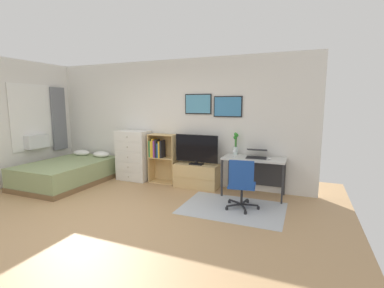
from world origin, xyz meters
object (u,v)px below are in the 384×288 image
at_px(bed, 68,172).
at_px(computer_mouse, 269,159).
at_px(television, 196,150).
at_px(bamboo_vase, 236,143).
at_px(wine_glass, 234,150).
at_px(tv_stand, 197,176).
at_px(desk, 255,164).
at_px(laptop, 257,154).
at_px(office_chair, 242,183).
at_px(bookshelf, 161,154).
at_px(dresser, 133,155).

bearing_deg(bed, computer_mouse, 8.53).
distance_m(bed, television, 2.92).
height_order(bamboo_vase, wine_glass, bamboo_vase).
height_order(tv_stand, television, television).
bearing_deg(television, wine_glass, -9.68).
height_order(bed, desk, desk).
height_order(tv_stand, desk, desk).
height_order(bed, wine_glass, wine_glass).
bearing_deg(television, laptop, 0.51).
distance_m(tv_stand, laptop, 1.36).
relative_size(desk, office_chair, 1.35).
distance_m(television, wine_glass, 0.85).
relative_size(bookshelf, office_chair, 1.26).
bearing_deg(bookshelf, desk, -1.61).
relative_size(bookshelf, television, 1.17).
bearing_deg(desk, bed, -168.56).
distance_m(bookshelf, computer_mouse, 2.38).
bearing_deg(bamboo_vase, desk, -17.06).
relative_size(bed, tv_stand, 2.19).
height_order(tv_stand, office_chair, office_chair).
height_order(computer_mouse, wine_glass, wine_glass).
xyz_separation_m(bookshelf, tv_stand, (0.88, -0.05, -0.39)).
bearing_deg(computer_mouse, tv_stand, 175.00).
height_order(desk, bamboo_vase, bamboo_vase).
bearing_deg(bed, dresser, 33.15).
bearing_deg(desk, computer_mouse, -23.22).
xyz_separation_m(bookshelf, office_chair, (2.03, -0.93, -0.18)).
height_order(office_chair, wine_glass, wine_glass).
relative_size(bed, bookshelf, 1.87).
bearing_deg(bed, desk, 10.89).
bearing_deg(office_chair, bamboo_vase, 101.97).
height_order(bed, laptop, laptop).
distance_m(dresser, wine_glass, 2.42).
height_order(bed, dresser, dresser).
bearing_deg(bed, television, 15.38).
height_order(dresser, bamboo_vase, bamboo_vase).
xyz_separation_m(television, computer_mouse, (1.49, -0.11, -0.06)).
distance_m(bed, tv_stand, 2.87).
xyz_separation_m(bookshelf, laptop, (2.12, -0.06, 0.17)).
relative_size(tv_stand, wine_glass, 5.14).
distance_m(bed, dresser, 1.47).
distance_m(dresser, office_chair, 2.85).
relative_size(office_chair, wine_glass, 4.78).
bearing_deg(laptop, desk, 169.76).
relative_size(laptop, bamboo_vase, 0.97).
bearing_deg(tv_stand, desk, -0.38).
bearing_deg(computer_mouse, office_chair, -114.30).
height_order(television, bamboo_vase, bamboo_vase).
relative_size(television, wine_glass, 5.16).
bearing_deg(office_chair, tv_stand, 134.97).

